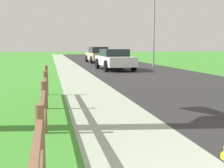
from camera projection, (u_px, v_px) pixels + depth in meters
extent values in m
plane|color=#40912F|center=(79.00, 65.00, 26.30)|extent=(120.00, 120.00, 0.00)
cube|color=#2C2C2C|center=(113.00, 64.00, 28.94)|extent=(7.00, 66.00, 0.01)
cube|color=#A2AF98|center=(44.00, 64.00, 27.65)|extent=(6.00, 66.00, 0.01)
cube|color=#40912F|center=(27.00, 65.00, 27.35)|extent=(5.00, 66.00, 0.00)
cylinder|color=brown|center=(40.00, 148.00, 3.55)|extent=(0.11, 0.11, 1.02)
cylinder|color=brown|center=(44.00, 108.00, 5.83)|extent=(0.11, 0.11, 1.02)
cylinder|color=brown|center=(46.00, 90.00, 8.12)|extent=(0.11, 0.11, 1.02)
cylinder|color=brown|center=(46.00, 80.00, 10.41)|extent=(0.11, 0.11, 1.02)
cube|color=brown|center=(44.00, 110.00, 5.84)|extent=(0.07, 9.41, 0.09)
cube|color=brown|center=(44.00, 92.00, 5.80)|extent=(0.07, 9.41, 0.09)
cube|color=white|center=(115.00, 61.00, 21.46)|extent=(2.08, 4.87, 0.64)
cube|color=#1E232B|center=(114.00, 53.00, 21.53)|extent=(1.75, 2.40, 0.50)
cylinder|color=black|center=(134.00, 66.00, 20.29)|extent=(0.25, 0.76, 0.76)
cylinder|color=black|center=(106.00, 66.00, 19.84)|extent=(0.25, 0.76, 0.76)
cylinder|color=black|center=(122.00, 63.00, 23.15)|extent=(0.25, 0.76, 0.76)
cylinder|color=black|center=(97.00, 64.00, 22.70)|extent=(0.25, 0.76, 0.76)
cube|color=#C6B793|center=(98.00, 56.00, 30.87)|extent=(1.95, 4.87, 0.69)
cube|color=#1E232B|center=(98.00, 50.00, 30.52)|extent=(1.65, 2.43, 0.60)
cylinder|color=black|center=(109.00, 60.00, 29.68)|extent=(0.25, 0.71, 0.70)
cylinder|color=black|center=(92.00, 60.00, 29.26)|extent=(0.25, 0.71, 0.70)
cylinder|color=black|center=(103.00, 58.00, 32.55)|extent=(0.25, 0.71, 0.70)
cylinder|color=black|center=(87.00, 59.00, 32.13)|extent=(0.25, 0.71, 0.70)
cylinder|color=gray|center=(154.00, 26.00, 24.23)|extent=(0.14, 0.14, 6.51)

